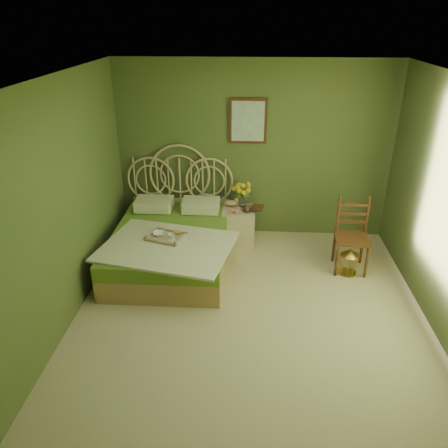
# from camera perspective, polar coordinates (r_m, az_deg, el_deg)

# --- Properties ---
(floor) EXTENTS (4.50, 4.50, 0.00)m
(floor) POSITION_cam_1_polar(r_m,az_deg,el_deg) (5.06, 3.42, -12.44)
(floor) COLOR #C4B38D
(floor) RESTS_ON ground
(ceiling) EXTENTS (4.50, 4.50, 0.00)m
(ceiling) POSITION_cam_1_polar(r_m,az_deg,el_deg) (4.01, 4.43, 18.19)
(ceiling) COLOR silver
(ceiling) RESTS_ON wall_back
(wall_back) EXTENTS (4.00, 0.00, 4.00)m
(wall_back) POSITION_cam_1_polar(r_m,az_deg,el_deg) (6.48, 3.87, 9.41)
(wall_back) COLOR #535C30
(wall_back) RESTS_ON floor
(wall_left) EXTENTS (0.00, 4.50, 4.50)m
(wall_left) POSITION_cam_1_polar(r_m,az_deg,el_deg) (4.79, -20.84, 1.60)
(wall_left) COLOR #535C30
(wall_left) RESTS_ON floor
(wall_art) EXTENTS (0.54, 0.04, 0.64)m
(wall_art) POSITION_cam_1_polar(r_m,az_deg,el_deg) (6.35, 3.15, 13.27)
(wall_art) COLOR #3D2410
(wall_art) RESTS_ON wall_back
(bed) EXTENTS (1.78, 2.24, 1.39)m
(bed) POSITION_cam_1_polar(r_m,az_deg,el_deg) (6.02, -6.92, -2.31)
(bed) COLOR tan
(bed) RESTS_ON floor
(nightstand) EXTENTS (0.47, 0.48, 0.95)m
(nightstand) POSITION_cam_1_polar(r_m,az_deg,el_deg) (6.53, 2.00, 0.60)
(nightstand) COLOR beige
(nightstand) RESTS_ON floor
(chair) EXTENTS (0.46, 0.46, 0.99)m
(chair) POSITION_cam_1_polar(r_m,az_deg,el_deg) (6.00, 16.31, -0.77)
(chair) COLOR #3D2410
(chair) RESTS_ON floor
(birdcage) EXTENTS (0.24, 0.24, 0.37)m
(birdcage) POSITION_cam_1_polar(r_m,az_deg,el_deg) (6.00, 15.98, -4.72)
(birdcage) COLOR #BB8C3B
(birdcage) RESTS_ON floor
(book_lower) EXTENTS (0.17, 0.23, 0.02)m
(book_lower) POSITION_cam_1_polar(r_m,az_deg,el_deg) (6.45, 3.57, 2.07)
(book_lower) COLOR #381E0F
(book_lower) RESTS_ON nightstand
(book_upper) EXTENTS (0.23, 0.28, 0.02)m
(book_upper) POSITION_cam_1_polar(r_m,az_deg,el_deg) (6.45, 3.57, 2.24)
(book_upper) COLOR #472819
(book_upper) RESTS_ON nightstand
(cereal_bowl) EXTENTS (0.19, 0.19, 0.04)m
(cereal_bowl) POSITION_cam_1_polar(r_m,az_deg,el_deg) (5.70, -8.49, -1.27)
(cereal_bowl) COLOR white
(cereal_bowl) RESTS_ON bed
(coffee_cup) EXTENTS (0.10, 0.10, 0.08)m
(coffee_cup) POSITION_cam_1_polar(r_m,az_deg,el_deg) (5.57, -6.90, -1.67)
(coffee_cup) COLOR white
(coffee_cup) RESTS_ON bed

